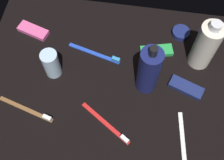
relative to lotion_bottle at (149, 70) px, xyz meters
The scene contains 12 objects.
ground_plane 14.16cm from the lotion_bottle, ahead, with size 84.00×64.00×1.20cm, color black.
lotion_bottle is the anchor object (origin of this frame).
bodywash_bottle 19.35cm from the lotion_bottle, 145.24° to the right, with size 6.95×6.95×19.21cm.
deodorant_stick 29.29cm from the lotion_bottle, ahead, with size 5.05×5.05×10.11cm, color silver.
toothbrush_brown 36.98cm from the lotion_bottle, 22.82° to the left, with size 17.67×5.95×2.10cm.
toothbrush_red 19.64cm from the lotion_bottle, 57.61° to the left, with size 15.71×10.88×2.10cm.
toothbrush_white 23.28cm from the lotion_bottle, 124.55° to the left, with size 3.59×18.00×2.10cm.
toothbrush_blue 20.33cm from the lotion_bottle, 26.25° to the right, with size 17.73×5.68×2.10cm.
snack_bar_pink 42.79cm from the lotion_bottle, 19.43° to the right, with size 10.40×4.00×1.50cm, color #E55999.
snack_bar_green 14.84cm from the lotion_bottle, 100.70° to the right, with size 10.40×4.00×1.50cm, color green.
snack_bar_navy 14.87cm from the lotion_bottle, behind, with size 10.40×4.00×1.50cm, color navy.
cream_tin_left 24.10cm from the lotion_bottle, 115.52° to the right, with size 5.86×5.86×1.82cm, color navy.
Camera 1 is at (-5.85, 38.55, 81.21)cm, focal length 46.64 mm.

